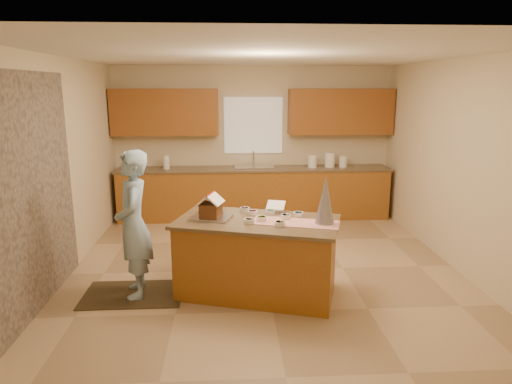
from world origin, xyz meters
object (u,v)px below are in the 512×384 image
island_base (257,259)px  gingerbread_house (211,208)px  tinsel_tree (325,200)px  boy (134,224)px

island_base → gingerbread_house: size_ratio=5.19×
tinsel_tree → boy: boy is taller
island_base → boy: size_ratio=1.04×
island_base → tinsel_tree: size_ratio=3.27×
gingerbread_house → tinsel_tree: bearing=-12.3°
tinsel_tree → boy: 2.13m
boy → gingerbread_house: (0.86, 0.07, 0.16)m
tinsel_tree → island_base: bearing=167.1°
island_base → boy: bearing=-165.0°
island_base → boy: boy is taller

